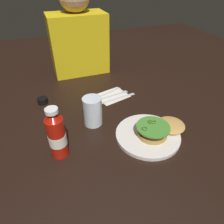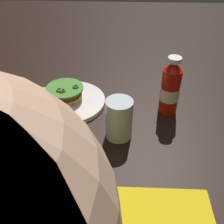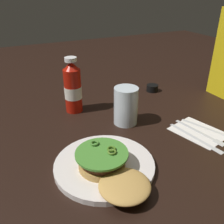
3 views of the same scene
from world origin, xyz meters
name	(u,v)px [view 3 (image 3 of 3)]	position (x,y,z in m)	size (l,w,h in m)	color
ground_plane	(131,131)	(0.00, 0.00, 0.00)	(3.00, 3.00, 0.00)	black
dinner_plate	(104,165)	(0.13, -0.16, 0.01)	(0.27, 0.27, 0.02)	silver
burger_sandwich	(110,168)	(0.18, -0.17, 0.04)	(0.23, 0.14, 0.05)	tan
ketchup_bottle	(73,88)	(-0.23, -0.13, 0.09)	(0.07, 0.07, 0.21)	#B01509
water_glass	(126,106)	(-0.06, 0.01, 0.07)	(0.08, 0.08, 0.13)	silver
condiment_cup	(152,88)	(-0.26, 0.26, 0.02)	(0.05, 0.05, 0.03)	black
napkin	(198,132)	(0.10, 0.20, 0.00)	(0.16, 0.13, 0.00)	white
butter_knife	(198,139)	(0.14, 0.16, 0.00)	(0.21, 0.05, 0.00)	silver
fork_utensil	(203,133)	(0.12, 0.20, 0.00)	(0.19, 0.05, 0.00)	silver
spoon_utensil	(213,130)	(0.12, 0.25, 0.00)	(0.17, 0.08, 0.00)	silver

